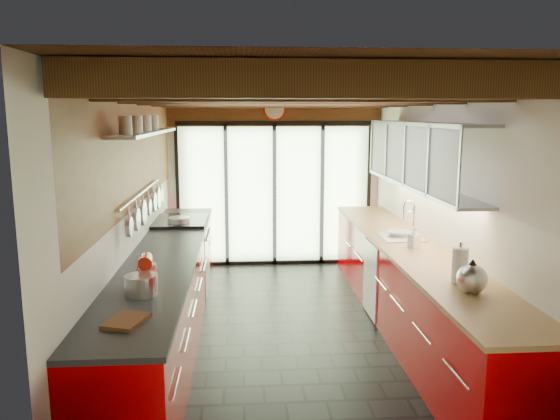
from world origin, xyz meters
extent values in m
plane|color=black|center=(0.00, 0.00, 0.00)|extent=(5.50, 5.50, 0.00)
plane|color=silver|center=(0.00, 2.75, 1.30)|extent=(3.20, 0.00, 3.20)
plane|color=silver|center=(0.00, -2.75, 1.30)|extent=(3.20, 0.00, 3.20)
plane|color=silver|center=(-1.60, 0.00, 1.30)|extent=(0.00, 5.50, 5.50)
plane|color=silver|center=(1.60, 0.00, 1.30)|extent=(0.00, 5.50, 5.50)
plane|color=#472814|center=(0.00, 0.00, 2.60)|extent=(5.50, 5.50, 0.00)
cube|color=#593316|center=(0.00, -2.25, 2.48)|extent=(3.14, 0.14, 0.22)
cube|color=#593316|center=(0.00, -1.35, 2.48)|extent=(3.14, 0.14, 0.22)
cube|color=#593316|center=(0.00, -0.45, 2.48)|extent=(3.14, 0.14, 0.22)
cube|color=#593316|center=(0.00, 0.45, 2.48)|extent=(3.14, 0.14, 0.22)
cube|color=#593316|center=(0.00, 1.35, 2.48)|extent=(3.14, 0.14, 0.22)
cube|color=#593316|center=(0.00, 2.25, 2.48)|extent=(3.14, 0.14, 0.22)
cube|color=brown|center=(0.00, 2.71, 2.35)|extent=(3.14, 0.06, 0.50)
plane|color=brown|center=(-1.57, 0.20, 1.98)|extent=(0.00, 4.90, 4.90)
plane|color=#C6EAAD|center=(0.00, 2.73, 1.08)|extent=(2.90, 0.00, 2.90)
cube|color=black|center=(-1.45, 2.72, 1.07)|extent=(0.05, 0.04, 2.15)
cube|color=black|center=(1.45, 2.72, 1.07)|extent=(0.05, 0.04, 2.15)
cube|color=black|center=(0.00, 2.69, 1.07)|extent=(0.06, 0.05, 2.15)
cube|color=black|center=(0.00, 2.69, 2.15)|extent=(2.90, 0.05, 0.06)
cylinder|color=#B01E0E|center=(0.00, 2.67, 2.35)|extent=(0.34, 0.04, 0.34)
cylinder|color=beige|center=(0.00, 2.65, 2.35)|extent=(0.28, 0.02, 0.28)
cube|color=#B70002|center=(-1.28, 0.00, 0.44)|extent=(0.65, 5.00, 0.88)
cube|color=black|center=(-1.28, 0.00, 0.90)|extent=(0.68, 5.00, 0.04)
cube|color=silver|center=(-1.28, 1.45, 0.44)|extent=(0.66, 0.90, 0.90)
cube|color=black|center=(-1.28, 1.45, 0.93)|extent=(0.65, 0.90, 0.06)
cube|color=#B70002|center=(1.28, 0.00, 0.44)|extent=(0.65, 5.00, 0.88)
cube|color=#A07F4D|center=(1.28, 0.00, 0.90)|extent=(0.68, 5.00, 0.04)
cube|color=white|center=(0.95, 0.40, 0.44)|extent=(0.02, 0.60, 0.84)
cube|color=silver|center=(1.28, 0.40, 0.93)|extent=(0.45, 0.52, 0.02)
cylinder|color=silver|center=(1.42, 0.40, 1.10)|extent=(0.02, 0.02, 0.34)
torus|color=silver|center=(1.36, 0.40, 1.27)|extent=(0.14, 0.02, 0.14)
plane|color=silver|center=(1.26, 0.30, 1.85)|extent=(0.00, 3.00, 3.00)
cube|color=#9EA0A5|center=(1.43, 0.30, 1.51)|extent=(0.34, 3.00, 0.03)
cube|color=#9EA0A5|center=(1.43, 0.30, 2.19)|extent=(0.34, 3.00, 0.03)
cylinder|color=silver|center=(-1.54, 0.30, 1.47)|extent=(0.02, 2.20, 0.02)
cube|color=silver|center=(-1.45, 0.20, 2.10)|extent=(0.28, 2.60, 0.03)
cylinder|color=silver|center=(-1.50, -0.60, 1.29)|extent=(0.04, 0.18, 0.18)
cylinder|color=silver|center=(-1.50, -0.25, 1.29)|extent=(0.04, 0.22, 0.22)
cylinder|color=silver|center=(-1.50, 0.10, 1.29)|extent=(0.04, 0.26, 0.26)
cylinder|color=silver|center=(-1.50, 0.45, 1.29)|extent=(0.04, 0.18, 0.18)
cylinder|color=silver|center=(-1.50, 0.80, 1.29)|extent=(0.04, 0.22, 0.22)
cylinder|color=silver|center=(-1.50, 1.10, 1.29)|extent=(0.04, 0.26, 0.26)
cylinder|color=silver|center=(-1.50, 1.35, 1.29)|extent=(0.04, 0.18, 0.18)
cube|color=red|center=(-1.27, -1.14, 0.98)|extent=(0.19, 0.30, 0.12)
cylinder|color=red|center=(-1.27, -1.16, 1.12)|extent=(0.13, 0.19, 0.11)
cylinder|color=silver|center=(-1.27, -1.09, 1.02)|extent=(0.16, 0.16, 0.12)
cylinder|color=silver|center=(-1.27, -1.39, 1.00)|extent=(0.32, 0.32, 0.16)
cylinder|color=silver|center=(-1.27, 1.25, 0.97)|extent=(0.35, 0.35, 0.10)
cube|color=brown|center=(-1.27, -1.95, 0.93)|extent=(0.30, 0.36, 0.03)
sphere|color=silver|center=(1.27, -1.51, 1.04)|extent=(0.31, 0.31, 0.24)
cone|color=black|center=(1.27, -1.51, 1.17)|extent=(0.11, 0.11, 0.06)
cylinder|color=silver|center=(1.27, -1.38, 1.05)|extent=(0.06, 0.09, 0.05)
cylinder|color=white|center=(1.27, -1.27, 1.06)|extent=(0.16, 0.16, 0.29)
cylinder|color=silver|center=(1.27, -1.27, 1.24)|extent=(0.03, 0.03, 0.05)
imported|color=silver|center=(1.27, -0.09, 1.03)|extent=(0.13, 0.13, 0.22)
imported|color=silver|center=(1.27, 0.47, 0.95)|extent=(0.30, 0.30, 0.06)
camera|label=1|loc=(-0.50, -5.44, 2.28)|focal=35.00mm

